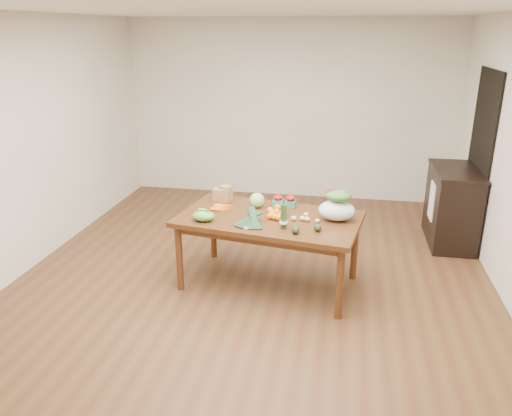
% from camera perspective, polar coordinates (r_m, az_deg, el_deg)
% --- Properties ---
extents(floor, '(6.00, 6.00, 0.00)m').
position_cam_1_polar(floor, '(5.35, -0.41, -8.37)').
color(floor, brown).
rests_on(floor, ground).
extents(ceiling, '(5.00, 6.00, 0.02)m').
position_cam_1_polar(ceiling, '(4.72, -0.50, 21.91)').
color(ceiling, white).
rests_on(ceiling, room_walls).
extents(room_walls, '(5.02, 6.02, 2.70)m').
position_cam_1_polar(room_walls, '(4.86, -0.45, 5.80)').
color(room_walls, silver).
rests_on(room_walls, floor).
extents(dining_table, '(1.92, 1.27, 0.75)m').
position_cam_1_polar(dining_table, '(5.15, 1.48, -4.91)').
color(dining_table, '#502812').
rests_on(dining_table, floor).
extents(doorway_dark, '(0.02, 1.00, 2.10)m').
position_cam_1_polar(doorway_dark, '(6.60, 24.14, 5.13)').
color(doorway_dark, black).
rests_on(doorway_dark, floor).
extents(cabinet, '(0.52, 1.02, 0.94)m').
position_cam_1_polar(cabinet, '(6.59, 21.47, 0.20)').
color(cabinet, black).
rests_on(cabinet, floor).
extents(dish_towel, '(0.02, 0.28, 0.45)m').
position_cam_1_polar(dish_towel, '(6.44, 19.43, 0.76)').
color(dish_towel, white).
rests_on(dish_towel, cabinet).
extents(paper_bag, '(0.26, 0.23, 0.17)m').
position_cam_1_polar(paper_bag, '(5.45, -3.93, 1.67)').
color(paper_bag, olive).
rests_on(paper_bag, dining_table).
extents(cabbage, '(0.16, 0.16, 0.16)m').
position_cam_1_polar(cabbage, '(5.24, 0.11, 0.89)').
color(cabbage, '#9BD87C').
rests_on(cabbage, dining_table).
extents(strawberry_basket_a, '(0.12, 0.12, 0.09)m').
position_cam_1_polar(strawberry_basket_a, '(5.30, 2.54, 0.75)').
color(strawberry_basket_a, red).
rests_on(strawberry_basket_a, dining_table).
extents(strawberry_basket_b, '(0.12, 0.12, 0.10)m').
position_cam_1_polar(strawberry_basket_b, '(5.28, 3.96, 0.66)').
color(strawberry_basket_b, '#B90C19').
rests_on(strawberry_basket_b, dining_table).
extents(orange_a, '(0.07, 0.07, 0.07)m').
position_cam_1_polar(orange_a, '(5.07, 1.64, -0.28)').
color(orange_a, '#FFA50F').
rests_on(orange_a, dining_table).
extents(orange_b, '(0.07, 0.07, 0.07)m').
position_cam_1_polar(orange_b, '(5.16, 2.46, 0.07)').
color(orange_b, orange).
rests_on(orange_b, dining_table).
extents(orange_c, '(0.08, 0.08, 0.08)m').
position_cam_1_polar(orange_c, '(4.98, 2.95, -0.65)').
color(orange_c, orange).
rests_on(orange_c, dining_table).
extents(mandarin_cluster, '(0.21, 0.21, 0.10)m').
position_cam_1_polar(mandarin_cluster, '(4.95, 2.34, -0.62)').
color(mandarin_cluster, orange).
rests_on(mandarin_cluster, dining_table).
extents(carrots, '(0.25, 0.25, 0.03)m').
position_cam_1_polar(carrots, '(5.23, -3.88, 0.06)').
color(carrots, '#FF5215').
rests_on(carrots, dining_table).
extents(snap_pea_bag, '(0.22, 0.17, 0.10)m').
position_cam_1_polar(snap_pea_bag, '(4.91, -6.01, -0.91)').
color(snap_pea_bag, green).
rests_on(snap_pea_bag, dining_table).
extents(kale_bunch, '(0.38, 0.45, 0.16)m').
position_cam_1_polar(kale_bunch, '(4.74, -0.71, -1.15)').
color(kale_bunch, black).
rests_on(kale_bunch, dining_table).
extents(asparagus_bundle, '(0.10, 0.13, 0.26)m').
position_cam_1_polar(asparagus_bundle, '(4.67, 3.17, -0.94)').
color(asparagus_bundle, '#3E7033').
rests_on(asparagus_bundle, dining_table).
extents(potato_a, '(0.06, 0.05, 0.05)m').
position_cam_1_polar(potato_a, '(4.91, 4.34, -1.17)').
color(potato_a, tan).
rests_on(potato_a, dining_table).
extents(potato_b, '(0.06, 0.05, 0.05)m').
position_cam_1_polar(potato_b, '(4.91, 5.32, -1.18)').
color(potato_b, tan).
rests_on(potato_b, dining_table).
extents(potato_c, '(0.06, 0.05, 0.05)m').
position_cam_1_polar(potato_c, '(4.89, 5.88, -1.27)').
color(potato_c, tan).
rests_on(potato_c, dining_table).
extents(potato_d, '(0.05, 0.05, 0.05)m').
position_cam_1_polar(potato_d, '(5.02, 5.76, -0.76)').
color(potato_d, '#DAB17D').
rests_on(potato_d, dining_table).
extents(potato_e, '(0.05, 0.05, 0.04)m').
position_cam_1_polar(potato_e, '(4.87, 7.02, -1.47)').
color(potato_e, '#DCCD7F').
rests_on(potato_e, dining_table).
extents(avocado_a, '(0.10, 0.12, 0.07)m').
position_cam_1_polar(avocado_a, '(4.60, 4.52, -2.49)').
color(avocado_a, black).
rests_on(avocado_a, dining_table).
extents(avocado_b, '(0.10, 0.12, 0.07)m').
position_cam_1_polar(avocado_b, '(4.68, 7.05, -2.21)').
color(avocado_b, black).
rests_on(avocado_b, dining_table).
extents(salad_bag, '(0.40, 0.32, 0.28)m').
position_cam_1_polar(salad_bag, '(4.94, 9.23, 0.15)').
color(salad_bag, white).
rests_on(salad_bag, dining_table).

